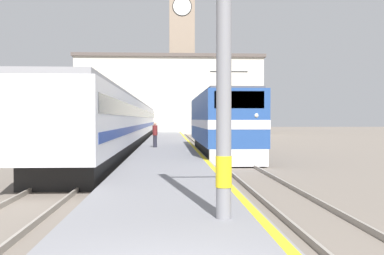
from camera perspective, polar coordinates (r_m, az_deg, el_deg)
name	(u,v)px	position (r m, az deg, el deg)	size (l,w,h in m)	color
ground_plane	(167,149)	(34.97, -3.13, -2.70)	(200.00, 200.00, 0.00)	#70665B
platform	(167,151)	(29.97, -3.14, -2.96)	(3.91, 140.00, 0.39)	slate
rail_track_near	(217,153)	(30.16, 3.20, -3.24)	(2.83, 140.00, 0.16)	#70665B
rail_track_far	(115,153)	(30.18, -9.80, -3.25)	(2.84, 140.00, 0.16)	#70665B
locomotive_train	(221,124)	(27.89, 3.69, 0.46)	(2.92, 14.53, 4.89)	black
passenger_train	(128,122)	(40.41, -8.09, 0.70)	(2.92, 54.53, 3.79)	black
catenary_mast	(227,24)	(8.78, 4.53, 13.02)	(2.53, 0.31, 7.56)	gray
person_on_platform	(155,134)	(30.51, -4.72, -0.83)	(0.34, 0.34, 1.71)	#23232D
clock_tower	(182,46)	(85.05, -1.31, 10.35)	(5.78, 5.78, 30.15)	gray
station_building	(170,95)	(71.96, -2.87, 4.09)	(29.09, 9.89, 12.17)	beige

